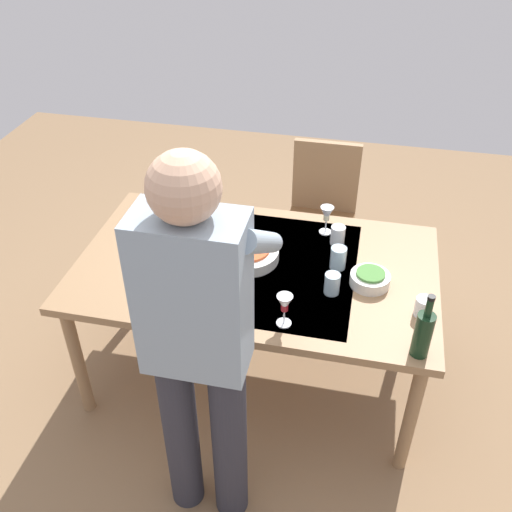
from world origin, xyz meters
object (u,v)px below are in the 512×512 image
Objects in this scene: wine_glass_right at (285,305)px; serving_bowl_pasta at (248,253)px; wine_glass_left at (327,215)px; water_cup_far_right at (338,235)px; chair_near at (322,208)px; person_server at (199,340)px; water_cup_near_left at (338,258)px; water_cup_near_right at (423,307)px; dinner_plate_near at (175,255)px; side_bowl_salad at (370,278)px; water_cup_far_left at (332,284)px; wine_bottle at (423,333)px; dining_table at (256,275)px.

wine_glass_right is 0.50× the size of serving_bowl_pasta.
wine_glass_left is 0.46m from serving_bowl_pasta.
wine_glass_right is at bearing 75.88° from water_cup_far_right.
water_cup_far_right is at bearing 102.32° from chair_near.
person_server is 17.27× the size of water_cup_far_right.
water_cup_near_left is 0.37× the size of serving_bowl_pasta.
water_cup_near_right is (-0.39, 0.25, -0.01)m from water_cup_near_left.
chair_near is 3.96× the size of dinner_plate_near.
water_cup_near_left reaches higher than side_bowl_salad.
water_cup_far_left is at bearing 171.87° from dinner_plate_near.
water_cup_near_left is (-0.42, -0.83, -0.18)m from person_server.
water_cup_near_right is at bearing -144.39° from person_server.
water_cup_near_right is 0.87× the size of water_cup_far_left.
wine_bottle is at bearing 174.41° from wine_glass_right.
water_cup_far_left is 0.19m from side_bowl_salad.
water_cup_far_left is at bearing 92.01° from water_cup_far_right.
wine_glass_left is 0.12m from water_cup_far_right.
water_cup_near_left is at bearing -112.42° from wine_glass_right.
serving_bowl_pasta is (0.34, 0.30, -0.07)m from wine_glass_left.
wine_glass_left is 1.74× the size of water_cup_near_right.
water_cup_near_right is at bearing 132.24° from water_cup_far_right.
person_server is 1.16m from wine_glass_left.
water_cup_near_left is (-0.38, -0.06, 0.12)m from dining_table.
person_server is 7.34× the size of dinner_plate_near.
wine_glass_left is at bearing -56.85° from side_bowl_salad.
water_cup_far_right is 0.43× the size of dinner_plate_near.
side_bowl_salad is (-0.18, 0.29, -0.02)m from water_cup_far_right.
serving_bowl_pasta is at bearing 41.96° from wine_glass_left.
chair_near is at bearing -103.91° from dining_table.
side_bowl_salad reaches higher than dinner_plate_near.
wine_bottle is 0.45m from side_bowl_salad.
water_cup_far_right is at bearing -104.12° from wine_glass_right.
water_cup_near_right is (-0.76, 0.19, 0.11)m from dining_table.
water_cup_near_right is (-0.80, -0.57, -0.20)m from person_server.
water_cup_near_left is 0.46m from water_cup_near_right.
water_cup_near_right is (-0.54, 1.08, 0.24)m from chair_near.
chair_near is 0.88m from water_cup_near_left.
dinner_plate_near is (0.60, -0.35, -0.10)m from wine_glass_right.
dinner_plate_near is at bearing -19.60° from wine_bottle.
wine_glass_left is (-0.29, -0.34, 0.17)m from dining_table.
person_server is at bearing 90.85° from serving_bowl_pasta.
wine_glass_right is 0.30m from water_cup_far_left.
dining_table is 1.00× the size of person_server.
chair_near reaches higher than wine_glass_left.
side_bowl_salad is at bearing 123.15° from wine_glass_left.
serving_bowl_pasta is at bearing -171.25° from dinner_plate_near.
water_cup_near_left is at bearing -33.39° from water_cup_near_right.
wine_glass_right is 0.48m from side_bowl_salad.
water_cup_far_left reaches higher than serving_bowl_pasta.
wine_glass_left is at bearing 97.24° from chair_near.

